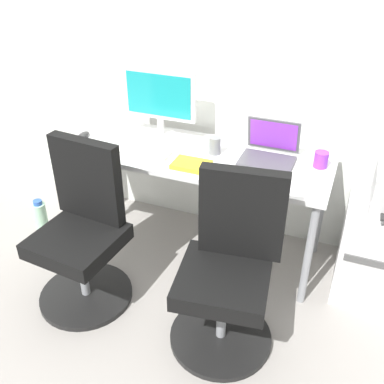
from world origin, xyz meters
name	(u,v)px	position (x,y,z in m)	size (l,w,h in m)	color
ground_plane	(195,246)	(0.00, 0.00, 0.00)	(5.28, 5.28, 0.00)	gray
back_wall	(218,39)	(0.00, 0.38, 1.30)	(4.40, 0.04, 2.60)	silver
desk	(195,163)	(0.00, 0.00, 0.64)	(1.63, 0.60, 0.71)	silver
office_chair_left	(83,233)	(-0.43, -0.63, 0.42)	(0.54, 0.54, 0.94)	black
office_chair_right	(229,272)	(0.43, -0.63, 0.42)	(0.54, 0.54, 0.94)	black
water_bottle_on_floor	(41,221)	(-1.01, -0.31, 0.15)	(0.09, 0.09, 0.31)	#A5D8B2
desktop_monitor	(159,99)	(-0.30, 0.16, 0.96)	(0.48, 0.18, 0.43)	silver
open_laptop	(269,150)	(0.43, 0.09, 0.76)	(0.31, 0.27, 0.22)	#4C4C51
keyboard_by_monitor	(143,152)	(-0.29, -0.12, 0.72)	(0.34, 0.12, 0.02)	silver
keyboard_by_laptop	(253,181)	(0.42, -0.21, 0.72)	(0.34, 0.12, 0.02)	silver
mouse_by_monitor	(79,144)	(-0.70, -0.18, 0.73)	(0.06, 0.10, 0.03)	silver
mouse_by_laptop	(84,135)	(-0.75, -0.05, 0.73)	(0.06, 0.10, 0.03)	#2D2D2D
coffee_mug	(321,160)	(0.73, 0.10, 0.76)	(0.08, 0.08, 0.09)	purple
pen_cup	(215,146)	(0.11, 0.04, 0.76)	(0.07, 0.07, 0.10)	slate
notebook	(191,165)	(0.04, -0.17, 0.72)	(0.21, 0.15, 0.03)	yellow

